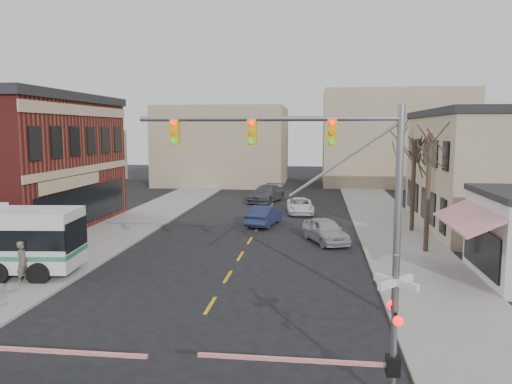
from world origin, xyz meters
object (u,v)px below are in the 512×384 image
at_px(rr_crossing_east, 377,332).
at_px(car_d, 266,194).
at_px(pedestrian_far, 57,244).
at_px(car_c, 300,206).
at_px(traffic_signal_mast, 324,166).
at_px(car_b, 264,215).
at_px(pedestrian_near, 23,262).
at_px(car_a, 325,231).

distance_m(rr_crossing_east, car_d, 36.61).
distance_m(car_d, pedestrian_far, 25.48).
relative_size(car_c, pedestrian_far, 2.61).
distance_m(traffic_signal_mast, car_d, 30.44).
distance_m(car_b, pedestrian_near, 18.38).
bearing_deg(car_c, car_b, -118.87).
bearing_deg(pedestrian_far, car_d, 39.21).
height_order(traffic_signal_mast, pedestrian_far, traffic_signal_mast).
height_order(car_a, car_d, car_d).
xyz_separation_m(car_c, pedestrian_near, (-11.81, -21.40, 0.45)).
distance_m(rr_crossing_east, car_c, 29.72).
bearing_deg(car_c, car_d, 113.62).
distance_m(car_b, pedestrian_far, 15.43).
bearing_deg(car_a, traffic_signal_mast, -113.77).
relative_size(car_c, pedestrian_near, 2.37).
bearing_deg(car_c, rr_crossing_east, -89.44).
height_order(pedestrian_near, pedestrian_far, pedestrian_near).
distance_m(traffic_signal_mast, car_a, 13.30).
xyz_separation_m(pedestrian_near, pedestrian_far, (-0.48, 3.93, -0.09)).
xyz_separation_m(rr_crossing_east, pedestrian_far, (-15.26, 12.07, -0.95)).
height_order(traffic_signal_mast, rr_crossing_east, traffic_signal_mast).
bearing_deg(traffic_signal_mast, car_b, 103.21).
relative_size(traffic_signal_mast, car_c, 2.15).
height_order(car_c, car_d, car_d).
xyz_separation_m(car_c, pedestrian_far, (-12.30, -17.47, 0.37)).
bearing_deg(car_a, pedestrian_near, -164.73).
height_order(car_b, car_d, car_d).
xyz_separation_m(traffic_signal_mast, pedestrian_far, (-13.96, 5.65, -4.73)).
height_order(car_a, pedestrian_far, pedestrian_far).
distance_m(car_b, car_d, 12.11).
relative_size(traffic_signal_mast, pedestrian_near, 5.09).
xyz_separation_m(car_d, pedestrian_far, (-8.75, -23.93, 0.19)).
height_order(car_c, pedestrian_far, pedestrian_far).
xyz_separation_m(car_b, car_c, (2.46, 5.59, -0.10)).
height_order(traffic_signal_mast, pedestrian_near, traffic_signal_mast).
xyz_separation_m(car_a, pedestrian_near, (-13.79, -10.61, 0.34)).
xyz_separation_m(rr_crossing_east, car_d, (-6.51, 36.01, -1.15)).
xyz_separation_m(rr_crossing_east, car_c, (-2.96, 29.54, -1.32)).
bearing_deg(car_a, car_c, 78.05).
relative_size(car_d, pedestrian_far, 3.17).
bearing_deg(car_b, pedestrian_near, 70.72).
bearing_deg(pedestrian_far, pedestrian_near, -113.73).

